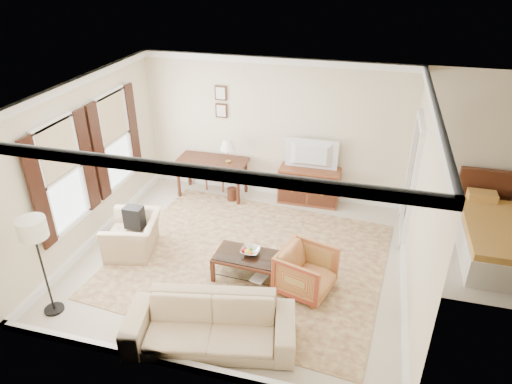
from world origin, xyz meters
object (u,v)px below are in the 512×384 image
at_px(writing_desk, 212,165).
at_px(sideboard, 309,186).
at_px(club_armchair, 133,230).
at_px(striped_armchair, 306,270).
at_px(coffee_table, 248,260).
at_px(tv, 311,146).
at_px(sofa, 210,318).

xyz_separation_m(writing_desk, sideboard, (2.04, 0.20, -0.32)).
bearing_deg(club_armchair, striped_armchair, 72.23).
bearing_deg(coffee_table, sideboard, 78.68).
relative_size(coffee_table, striped_armchair, 1.34).
height_order(writing_desk, tv, tv).
height_order(sideboard, sofa, sofa).
bearing_deg(club_armchair, coffee_table, 71.97).
bearing_deg(sofa, coffee_table, 74.92).
relative_size(striped_armchair, sofa, 0.36).
xyz_separation_m(tv, striped_armchair, (0.41, -2.78, -0.87)).
relative_size(writing_desk, sofa, 0.66).
height_order(sideboard, striped_armchair, striped_armchair).
bearing_deg(writing_desk, sideboard, 5.61).
bearing_deg(tv, club_armchair, 43.14).
relative_size(writing_desk, striped_armchair, 1.84).
height_order(club_armchair, sofa, sofa).
relative_size(writing_desk, tv, 1.45).
xyz_separation_m(coffee_table, striped_armchair, (0.95, -0.08, 0.06)).
bearing_deg(sideboard, sofa, -98.68).
relative_size(sideboard, sofa, 0.55).
xyz_separation_m(tv, coffee_table, (-0.55, -2.71, -0.93)).
bearing_deg(tv, striped_armchair, 98.33).
bearing_deg(striped_armchair, club_armchair, 101.24).
xyz_separation_m(striped_armchair, sofa, (-1.05, -1.39, 0.04)).
bearing_deg(club_armchair, tv, 120.54).
distance_m(striped_armchair, sofa, 1.74).
xyz_separation_m(sideboard, tv, (0.00, -0.02, 0.89)).
bearing_deg(sofa, club_armchair, 129.14).
height_order(coffee_table, striped_armchair, striped_armchair).
distance_m(writing_desk, sideboard, 2.08).
bearing_deg(sideboard, coffee_table, -101.32).
bearing_deg(striped_armchair, sofa, 159.46).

